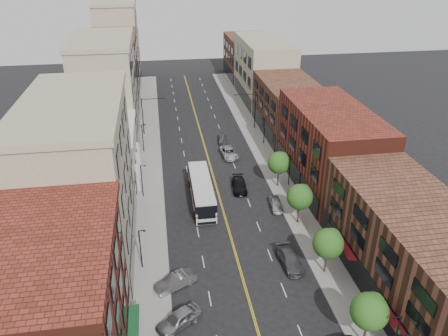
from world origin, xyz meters
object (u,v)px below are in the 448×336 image
city_bus (202,190)px  car_parked_far (276,204)px  car_angle_b (176,281)px  car_lane_a (239,185)px  car_lane_behind (199,171)px  car_lane_b (229,153)px  car_lane_c (222,139)px  car_parked_mid (290,260)px  car_angle_a (179,319)px

city_bus → car_parked_far: bearing=-18.9°
car_angle_b → car_lane_a: size_ratio=0.92×
car_lane_behind → car_lane_b: size_ratio=0.89×
city_bus → car_lane_behind: 8.12m
car_lane_behind → car_lane_c: 13.70m
car_lane_behind → car_lane_b: car_lane_behind is taller
car_parked_mid → car_lane_behind: (-8.05, 23.65, 0.04)m
car_angle_b → car_lane_c: size_ratio=1.23×
car_angle_a → car_parked_far: car_angle_a is taller
car_lane_c → car_angle_b: bearing=-100.2°
car_angle_b → car_lane_b: car_angle_b is taller
car_parked_mid → car_angle_a: bearing=-156.6°
car_parked_mid → car_parked_far: size_ratio=1.31×
car_lane_b → car_angle_a: bearing=-111.6°
car_angle_a → car_lane_b: bearing=129.0°
car_parked_mid → car_lane_behind: bearing=104.1°
car_angle_b → car_lane_c: (10.87, 37.68, -0.12)m
car_lane_behind → car_lane_a: size_ratio=0.96×
car_angle_a → car_angle_b: (0.00, 5.44, -0.05)m
car_angle_b → car_parked_far: (14.80, 13.67, -0.08)m
car_lane_c → car_lane_a: bearing=-84.6°
car_lane_a → car_lane_b: bearing=92.8°
car_angle_b → car_parked_mid: size_ratio=0.89×
car_lane_b → car_lane_a: bearing=-96.6°
car_angle_a → car_angle_b: car_angle_a is taller
car_lane_c → car_lane_behind: bearing=-108.8°
car_angle_a → car_lane_behind: (5.15, 30.68, -0.01)m
car_angle_a → car_lane_b: size_ratio=0.88×
city_bus → car_lane_c: city_bus is taller
car_lane_behind → car_parked_far: bearing=134.6°
car_angle_b → car_parked_far: 20.15m
car_parked_far → car_lane_a: size_ratio=0.79×
car_angle_a → car_lane_behind: bearing=136.2°
car_angle_b → car_lane_b: (11.06, 31.30, -0.01)m
car_angle_a → car_lane_c: size_ratio=1.26×
car_angle_a → car_parked_mid: bearing=83.8°
car_parked_far → car_lane_b: 18.02m
car_parked_mid → car_lane_behind: size_ratio=1.08×
car_parked_far → car_angle_b: bearing=-132.6°
city_bus → car_lane_behind: bearing=87.6°
car_angle_b → car_parked_mid: bearing=69.1°
car_lane_a → car_lane_c: bearing=94.0°
car_parked_far → car_lane_a: car_lane_a is taller
car_parked_mid → car_parked_far: car_parked_mid is taller
car_angle_a → car_lane_a: bearing=122.6°
car_parked_mid → car_lane_behind: car_lane_behind is taller
car_lane_b → car_lane_c: bearing=86.9°
car_angle_a → car_lane_behind: car_angle_a is taller
car_lane_b → car_parked_far: bearing=-82.9°
car_lane_behind → car_lane_a: bearing=139.8°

